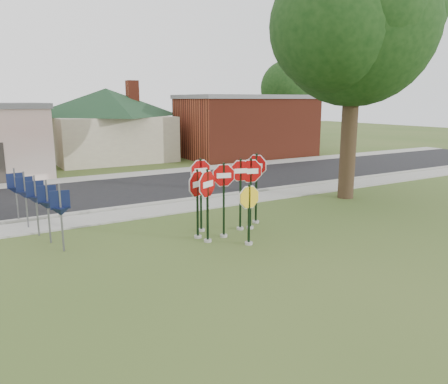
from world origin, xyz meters
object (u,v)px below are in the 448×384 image
stop_sign_center (224,190)px  oak_tree (355,24)px  stop_sign_yellow (249,208)px  stop_sign_left (207,195)px

stop_sign_center → oak_tree: size_ratio=0.23×
stop_sign_center → oak_tree: bearing=16.0°
stop_sign_center → stop_sign_yellow: 1.15m
stop_sign_center → stop_sign_yellow: stop_sign_center is taller
stop_sign_yellow → oak_tree: 10.33m
stop_sign_yellow → oak_tree: bearing=23.6°
stop_sign_center → stop_sign_yellow: size_ratio=1.28×
stop_sign_yellow → oak_tree: oak_tree is taller
stop_sign_yellow → oak_tree: size_ratio=0.18×
stop_sign_yellow → stop_sign_left: 1.34m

